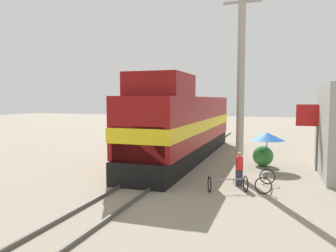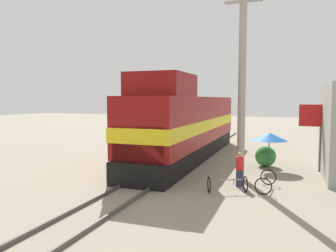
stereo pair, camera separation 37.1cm
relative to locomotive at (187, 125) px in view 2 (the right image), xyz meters
The scene contains 11 objects.
ground_plane 4.98m from the locomotive, 90.00° to the right, with size 120.00×120.00×0.00m, color gray.
rail_near 5.00m from the locomotive, 99.14° to the right, with size 0.08×43.47×0.15m, color #4C4742.
rail_far 5.00m from the locomotive, 80.86° to the right, with size 0.08×43.47×0.15m, color #4C4742.
locomotive is the anchor object (origin of this frame).
utility_pole 6.52m from the locomotive, 46.51° to the right, with size 1.80×0.36×9.75m.
vendor_umbrella 5.53m from the locomotive, 16.58° to the right, with size 1.93×1.93×2.06m.
billboard_sign 8.04m from the locomotive, ahead, with size 2.27×0.12×3.64m.
shrub_cluster 5.38m from the locomotive, ahead, with size 1.19×1.19×1.19m, color #388C38.
person_bystander 7.31m from the locomotive, 53.82° to the right, with size 0.34×0.34×1.55m.
bicycle 8.24m from the locomotive, 47.81° to the right, with size 0.83×1.80×0.71m.
bicycle_spare 8.18m from the locomotive, 60.80° to the right, with size 1.74×1.24×0.68m.
Camera 2 is at (6.17, -16.09, 3.92)m, focal length 35.00 mm.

